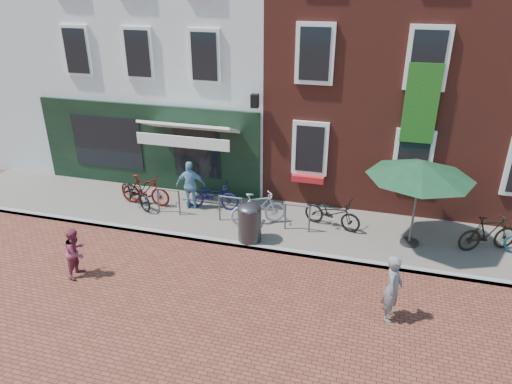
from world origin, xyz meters
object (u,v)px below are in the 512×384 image
(bicycle_4, at_px, (332,213))
(bicycle_3, at_px, (258,208))
(cafe_person, at_px, (191,185))
(woman, at_px, (393,288))
(parasol, at_px, (421,166))
(bicycle_2, at_px, (212,195))
(bicycle_5, at_px, (489,233))
(boy, at_px, (76,252))
(bicycle_1, at_px, (145,190))
(litter_bin, at_px, (250,221))
(bicycle_0, at_px, (135,193))

(bicycle_4, bearing_deg, bicycle_3, 115.95)
(cafe_person, bearing_deg, bicycle_4, 167.12)
(woman, height_order, cafe_person, cafe_person)
(bicycle_4, bearing_deg, parasol, -84.97)
(bicycle_2, distance_m, bicycle_5, 7.92)
(woman, distance_m, bicycle_2, 6.66)
(parasol, distance_m, bicycle_5, 2.67)
(bicycle_3, distance_m, bicycle_4, 2.15)
(boy, distance_m, bicycle_1, 3.84)
(boy, bearing_deg, litter_bin, -56.85)
(bicycle_4, bearing_deg, bicycle_1, 106.61)
(parasol, relative_size, cafe_person, 1.77)
(bicycle_0, bearing_deg, woman, -81.70)
(woman, bearing_deg, boy, 103.88)
(litter_bin, height_order, boy, boy)
(woman, relative_size, bicycle_4, 0.90)
(parasol, distance_m, bicycle_0, 8.57)
(bicycle_0, bearing_deg, litter_bin, -74.05)
(bicycle_2, bearing_deg, bicycle_1, 94.73)
(litter_bin, height_order, parasol, parasol)
(litter_bin, relative_size, bicycle_3, 0.71)
(woman, bearing_deg, bicycle_4, 36.34)
(bicycle_0, height_order, bicycle_2, same)
(woman, height_order, bicycle_3, woman)
(bicycle_2, bearing_deg, bicycle_3, -113.57)
(bicycle_3, height_order, bicycle_4, bicycle_3)
(boy, bearing_deg, bicycle_0, 4.60)
(boy, relative_size, bicycle_0, 0.75)
(bicycle_4, bearing_deg, woman, -139.17)
(woman, relative_size, bicycle_0, 0.90)
(bicycle_0, height_order, bicycle_4, same)
(bicycle_3, relative_size, bicycle_5, 1.00)
(parasol, distance_m, bicycle_2, 6.27)
(parasol, bearing_deg, bicycle_3, 179.97)
(bicycle_1, bearing_deg, bicycle_0, 119.30)
(litter_bin, xyz_separation_m, bicycle_4, (2.09, 1.38, -0.16))
(bicycle_0, xyz_separation_m, bicycle_3, (4.07, -0.12, 0.05))
(parasol, relative_size, bicycle_5, 1.66)
(litter_bin, bearing_deg, bicycle_0, 164.97)
(litter_bin, xyz_separation_m, bicycle_0, (-4.10, 1.10, -0.16))
(parasol, height_order, bicycle_1, parasol)
(cafe_person, bearing_deg, bicycle_0, -1.30)
(cafe_person, xyz_separation_m, bicycle_2, (0.64, 0.14, -0.33))
(parasol, xyz_separation_m, boy, (-7.93, -3.57, -1.75))
(bicycle_0, relative_size, bicycle_2, 1.00)
(bicycle_0, xyz_separation_m, bicycle_1, (0.27, 0.15, 0.05))
(bicycle_1, distance_m, bicycle_2, 2.16)
(woman, distance_m, bicycle_5, 4.19)
(litter_bin, distance_m, boy, 4.48)
(litter_bin, height_order, bicycle_4, litter_bin)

